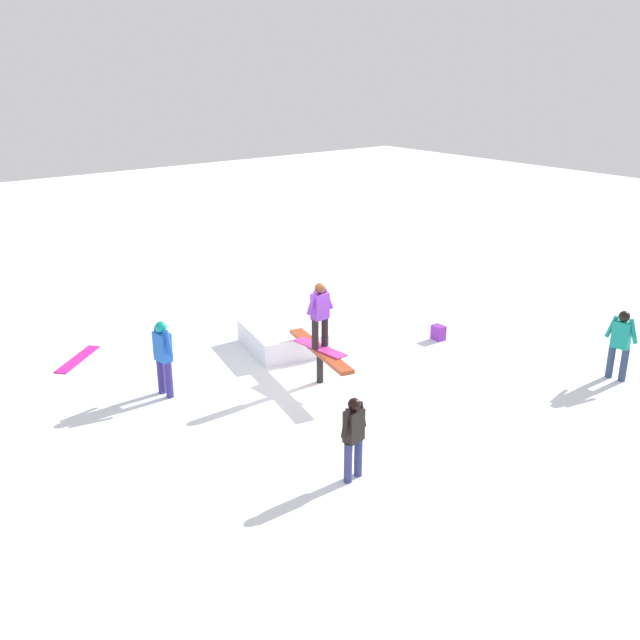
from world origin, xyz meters
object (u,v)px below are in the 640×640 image
rail_feature (320,354)px  bystander_blue (163,354)px  loose_snowboard_magenta (78,359)px  main_rider_on_rail (320,317)px  bystander_black (354,434)px  bystander_teal (620,341)px  backpack_on_snow (438,333)px

rail_feature → bystander_blue: (-1.38, -2.70, 0.23)m
bystander_blue → loose_snowboard_magenta: 2.96m
rail_feature → main_rider_on_rail: bearing=0.0°
main_rider_on_rail → loose_snowboard_magenta: main_rider_on_rail is taller
rail_feature → loose_snowboard_magenta: bearing=-127.4°
bystander_black → loose_snowboard_magenta: 7.43m
bystander_teal → loose_snowboard_magenta: (-7.72, -8.21, -0.80)m
bystander_black → backpack_on_snow: bearing=-158.1°
rail_feature → backpack_on_snow: bearing=105.2°
bystander_teal → loose_snowboard_magenta: bearing=36.4°
rail_feature → main_rider_on_rail: (0.00, 0.00, 0.78)m
main_rider_on_rail → bystander_black: (3.07, -1.77, -0.63)m
rail_feature → main_rider_on_rail: main_rider_on_rail is taller
bystander_black → backpack_on_snow: 6.27m
main_rider_on_rail → bystander_teal: size_ratio=0.93×
bystander_teal → backpack_on_snow: bearing=7.8°
bystander_teal → backpack_on_snow: 3.96m
main_rider_on_rail → bystander_teal: bearing=49.2°
backpack_on_snow → bystander_teal: bearing=-160.8°
bystander_teal → bystander_black: 6.60m
loose_snowboard_magenta → backpack_on_snow: size_ratio=4.44×
rail_feature → bystander_black: (3.07, -1.77, 0.15)m
rail_feature → bystander_blue: bystander_blue is taller
rail_feature → main_rider_on_rail: size_ratio=1.79×
bystander_black → loose_snowboard_magenta: bystander_black is taller
bystander_blue → loose_snowboard_magenta: bystander_blue is taller
main_rider_on_rail → loose_snowboard_magenta: size_ratio=0.90×
bystander_blue → bystander_black: (4.46, 0.92, -0.08)m
main_rider_on_rail → bystander_blue: main_rider_on_rail is taller
main_rider_on_rail → bystander_blue: 3.08m
bystander_black → bystander_teal: bearing=166.5°
bystander_blue → rail_feature: bearing=56.1°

